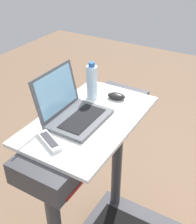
{
  "coord_description": "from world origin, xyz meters",
  "views": [
    {
      "loc": [
        -1.03,
        0.04,
        1.91
      ],
      "look_at": [
        0.0,
        0.65,
        1.15
      ],
      "focal_mm": 47.01,
      "sensor_mm": 36.0,
      "label": 1
    }
  ],
  "objects": [
    {
      "name": "laptop",
      "position": [
        -0.05,
        0.77,
        1.15
      ],
      "size": [
        0.3,
        0.27,
        0.24
      ],
      "rotation": [
        0.0,
        0.0,
        0.01
      ],
      "color": "#515459",
      "rests_on": "desk_board"
    },
    {
      "name": "desk_board",
      "position": [
        0.0,
        0.7,
        1.09
      ],
      "size": [
        0.74,
        0.44,
        0.02
      ],
      "primitive_type": "cube",
      "color": "white",
      "rests_on": "treadmill_base"
    },
    {
      "name": "tv_remote",
      "position": [
        -0.26,
        0.74,
        1.11
      ],
      "size": [
        0.11,
        0.16,
        0.02
      ],
      "color": "silver",
      "rests_on": "desk_board"
    },
    {
      "name": "water_bottle",
      "position": [
        0.18,
        0.79,
        1.2
      ],
      "size": [
        0.06,
        0.06,
        0.21
      ],
      "color": "silver",
      "rests_on": "desk_board"
    },
    {
      "name": "computer_mouse",
      "position": [
        0.24,
        0.67,
        1.12
      ],
      "size": [
        0.08,
        0.11,
        0.03
      ],
      "primitive_type": "ellipsoid",
      "rotation": [
        0.0,
        0.0,
        0.18
      ],
      "color": "black",
      "rests_on": "desk_board"
    }
  ]
}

